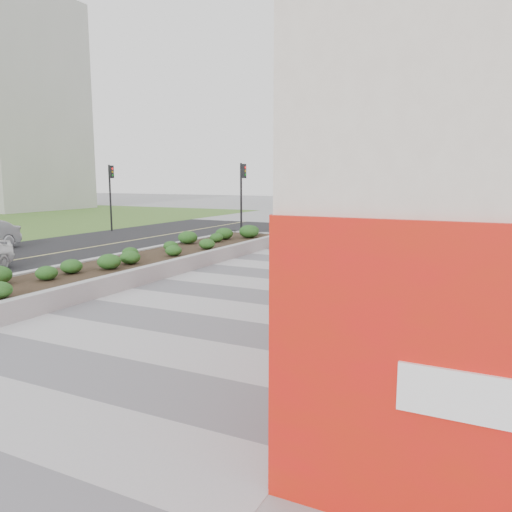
{
  "coord_description": "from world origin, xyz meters",
  "views": [
    {
      "loc": [
        6.06,
        -7.52,
        3.36
      ],
      "look_at": [
        -0.37,
        5.42,
        1.1
      ],
      "focal_mm": 35.0,
      "sensor_mm": 36.0,
      "label": 1
    }
  ],
  "objects_px": {
    "planter": "(150,259)",
    "skateboarder": "(296,280)",
    "traffic_signal_near": "(242,189)",
    "traffic_signal_far": "(111,188)"
  },
  "relations": [
    {
      "from": "planter",
      "to": "traffic_signal_far",
      "type": "height_order",
      "value": "traffic_signal_far"
    },
    {
      "from": "traffic_signal_far",
      "to": "skateboarder",
      "type": "height_order",
      "value": "traffic_signal_far"
    },
    {
      "from": "traffic_signal_near",
      "to": "skateboarder",
      "type": "relative_size",
      "value": 3.21
    },
    {
      "from": "skateboarder",
      "to": "traffic_signal_near",
      "type": "bearing_deg",
      "value": 137.42
    },
    {
      "from": "planter",
      "to": "skateboarder",
      "type": "bearing_deg",
      "value": -19.44
    },
    {
      "from": "traffic_signal_near",
      "to": "skateboarder",
      "type": "bearing_deg",
      "value": -56.73
    },
    {
      "from": "traffic_signal_near",
      "to": "skateboarder",
      "type": "distance_m",
      "value": 15.54
    },
    {
      "from": "traffic_signal_near",
      "to": "skateboarder",
      "type": "xyz_separation_m",
      "value": [
        8.44,
        -12.87,
        -2.09
      ]
    },
    {
      "from": "planter",
      "to": "traffic_signal_far",
      "type": "bearing_deg",
      "value": 137.54
    },
    {
      "from": "traffic_signal_near",
      "to": "traffic_signal_far",
      "type": "bearing_deg",
      "value": -176.89
    }
  ]
}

